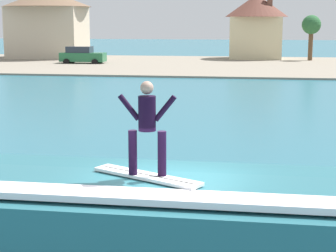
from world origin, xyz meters
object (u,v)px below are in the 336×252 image
Objects in this scene: house_small_cottage at (256,23)px; car_near_shore at (82,55)px; house_with_chimney at (47,19)px; wave_crest at (138,215)px; surfer at (147,123)px; tree_tall_bare at (311,26)px; surfboard at (147,176)px.

car_near_shore is at bearing -149.65° from house_small_cottage.
car_near_shore is at bearing -49.80° from house_with_chimney.
house_with_chimney reaches higher than wave_crest.
wave_crest is 5.79× the size of surfer.
tree_tall_bare reaches higher than surfer.
surfer is at bearing -67.51° from house_with_chimney.
house_small_cottage is at bearing 160.07° from tree_tall_bare.
house_with_chimney is 29.99m from tree_tall_bare.
wave_crest is 1.99× the size of tree_tall_bare.
car_near_shore is 0.45× the size of house_with_chimney.
tree_tall_bare is (7.69, 54.53, 3.11)m from wave_crest.
wave_crest is at bearing -98.03° from tree_tall_bare.
car_near_shore is (-15.98, 46.66, -0.62)m from surfboard.
wave_crest is 0.98× the size of house_with_chimney.
surfer is 0.23× the size of house_small_cottage.
tree_tall_bare is at bearing 0.71° from house_with_chimney.
wave_crest is at bearing 134.65° from surfer.
house_with_chimney is (-22.50, 54.37, 3.06)m from surfboard.
tree_tall_bare is at bearing 81.97° from wave_crest.
car_near_shore is 10.75m from house_with_chimney.
house_small_cottage is at bearing 30.35° from car_near_shore.
tree_tall_bare is (23.46, 8.08, 2.88)m from car_near_shore.
car_near_shore is at bearing 108.91° from surfboard.
tree_tall_bare is at bearing 82.22° from surfboard.
surfer reaches higher than wave_crest.
surfer is (0.02, -0.02, 1.00)m from surfboard.
wave_crest is 1.34× the size of house_small_cottage.
house_small_cottage is 1.49× the size of tree_tall_bare.
house_small_cottage is (17.50, 10.24, 3.27)m from car_near_shore.
wave_crest is 56.82m from house_small_cottage.
surfboard is 0.48× the size of car_near_shore.
car_near_shore is at bearing -160.99° from tree_tall_bare.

